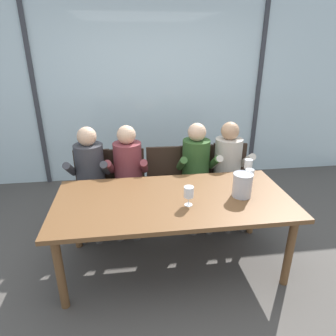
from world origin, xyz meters
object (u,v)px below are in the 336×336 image
object	(u,v)px
wine_glass_near_bucket	(248,165)
chair_center	(164,178)
chair_near_window_right	(230,174)
person_olive_shirt	(197,168)
wine_glass_by_left_taster	(249,175)
person_beige_jumper	(230,166)
ice_bucket_primary	(242,185)
dining_table	(173,205)
chair_right_of_center	(197,176)
person_charcoal_jacket	(89,174)
chair_near_curtain	(93,182)
person_maroon_top	(128,172)
wine_glass_center_pour	(189,192)
chair_left_of_center	(127,181)

from	to	relation	value
wine_glass_near_bucket	chair_center	bearing A→B (deg)	148.55
chair_center	chair_near_window_right	distance (m)	0.83
chair_center	person_olive_shirt	world-z (taller)	person_olive_shirt
wine_glass_by_left_taster	person_beige_jumper	bearing A→B (deg)	87.62
ice_bucket_primary	wine_glass_by_left_taster	world-z (taller)	ice_bucket_primary
dining_table	chair_center	world-z (taller)	chair_center
dining_table	person_olive_shirt	size ratio (longest dim) A/B	1.78
ice_bucket_primary	chair_right_of_center	bearing A→B (deg)	100.85
chair_center	person_beige_jumper	size ratio (longest dim) A/B	0.73
chair_center	ice_bucket_primary	world-z (taller)	ice_bucket_primary
ice_bucket_primary	wine_glass_near_bucket	xyz separation A→B (m)	(0.23, 0.44, 0.00)
chair_right_of_center	person_charcoal_jacket	xyz separation A→B (m)	(-1.27, -0.14, 0.17)
chair_near_curtain	chair_near_window_right	world-z (taller)	same
chair_near_curtain	person_maroon_top	world-z (taller)	person_maroon_top
chair_center	wine_glass_by_left_taster	distance (m)	1.11
ice_bucket_primary	chair_near_curtain	bearing A→B (deg)	146.28
chair_near_window_right	person_maroon_top	distance (m)	1.29
wine_glass_by_left_taster	dining_table	bearing A→B (deg)	-168.88
chair_near_window_right	person_maroon_top	bearing A→B (deg)	-164.16
chair_center	chair_right_of_center	size ratio (longest dim) A/B	1.00
chair_near_curtain	wine_glass_center_pour	world-z (taller)	wine_glass_center_pour
chair_near_curtain	chair_left_of_center	xyz separation A→B (m)	(0.40, -0.03, 0.00)
person_beige_jumper	wine_glass_by_left_taster	bearing A→B (deg)	-93.38
chair_right_of_center	wine_glass_center_pour	distance (m)	1.15
person_charcoal_jacket	person_beige_jumper	size ratio (longest dim) A/B	1.00
chair_near_curtain	chair_left_of_center	size ratio (longest dim) A/B	1.00
wine_glass_by_left_taster	wine_glass_near_bucket	world-z (taller)	same
chair_near_window_right	wine_glass_near_bucket	xyz separation A→B (m)	(-0.01, -0.54, 0.34)
chair_right_of_center	wine_glass_center_pour	size ratio (longest dim) A/B	5.02
wine_glass_by_left_taster	wine_glass_center_pour	world-z (taller)	same
dining_table	person_charcoal_jacket	size ratio (longest dim) A/B	1.78
chair_center	chair_right_of_center	bearing A→B (deg)	3.27
chair_right_of_center	person_beige_jumper	world-z (taller)	person_beige_jumper
chair_right_of_center	chair_near_window_right	world-z (taller)	same
person_charcoal_jacket	person_beige_jumper	world-z (taller)	same
chair_right_of_center	person_olive_shirt	bearing A→B (deg)	-106.94
chair_near_curtain	person_maroon_top	size ratio (longest dim) A/B	0.73
dining_table	ice_bucket_primary	bearing A→B (deg)	-3.57
chair_near_curtain	person_charcoal_jacket	distance (m)	0.23
person_beige_jumper	wine_glass_near_bucket	distance (m)	0.41
chair_center	chair_near_window_right	world-z (taller)	same
chair_center	chair_right_of_center	xyz separation A→B (m)	(0.41, 0.01, 0.00)
person_maroon_top	wine_glass_center_pour	world-z (taller)	person_maroon_top
person_charcoal_jacket	chair_center	bearing A→B (deg)	11.68
person_maroon_top	person_beige_jumper	distance (m)	1.19
chair_near_curtain	wine_glass_by_left_taster	xyz separation A→B (m)	(1.59, -0.77, 0.34)
person_maroon_top	wine_glass_center_pour	distance (m)	1.06
person_beige_jumper	chair_near_curtain	bearing A→B (deg)	173.72
chair_near_window_right	person_charcoal_jacket	size ratio (longest dim) A/B	0.73
chair_near_curtain	person_olive_shirt	xyz separation A→B (m)	(1.22, -0.15, 0.17)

